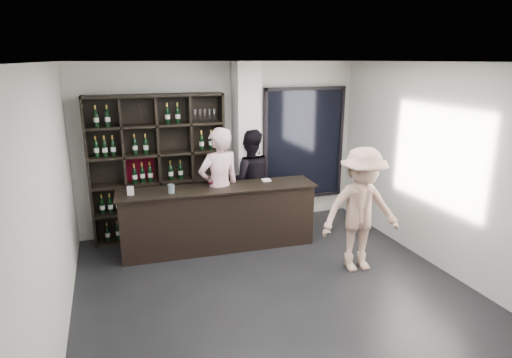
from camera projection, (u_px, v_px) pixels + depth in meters
name	position (u px, v px, depth m)	size (l,w,h in m)	color
floor	(281.00, 299.00, 5.42)	(5.00, 5.50, 0.01)	black
wine_shelf	(159.00, 168.00, 7.06)	(2.20, 0.35, 2.40)	black
structural_column	(247.00, 148.00, 7.38)	(0.40, 0.40, 2.90)	silver
glass_panel	(304.00, 144.00, 7.98)	(1.60, 0.08, 2.10)	black
tasting_counter	(219.00, 218.00, 6.76)	(3.08, 0.64, 1.01)	black
taster_pink	(219.00, 188.00, 6.75)	(0.71, 0.46, 1.93)	beige
taster_black	(250.00, 181.00, 7.41)	(0.88, 0.68, 1.80)	black
customer	(361.00, 210.00, 5.97)	(1.16, 0.66, 1.79)	tan
wine_glass	(211.00, 184.00, 6.48)	(0.08, 0.08, 0.20)	white
spit_cup	(171.00, 189.00, 6.32)	(0.10, 0.10, 0.13)	#94AAB8
napkin_stack	(266.00, 180.00, 6.99)	(0.13, 0.13, 0.02)	white
card_stand	(130.00, 191.00, 6.23)	(0.09, 0.04, 0.13)	white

